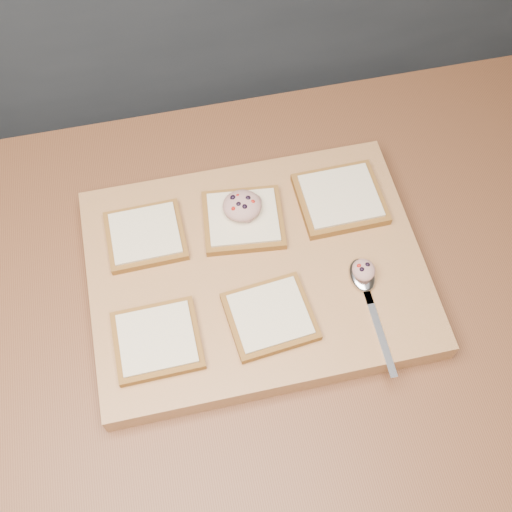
{
  "coord_description": "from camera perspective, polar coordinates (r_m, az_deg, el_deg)",
  "views": [
    {
      "loc": [
        -0.14,
        -0.42,
        1.8
      ],
      "look_at": [
        -0.04,
        0.03,
        0.97
      ],
      "focal_mm": 45.0,
      "sensor_mm": 36.0,
      "label": 1
    }
  ],
  "objects": [
    {
      "name": "ground",
      "position": [
        1.85,
        1.42,
        -15.46
      ],
      "size": [
        4.0,
        4.0,
        0.0
      ],
      "primitive_type": "plane",
      "color": "#515459",
      "rests_on": "ground"
    },
    {
      "name": "island_counter",
      "position": [
        1.41,
        1.83,
        -11.07
      ],
      "size": [
        2.0,
        0.8,
        0.9
      ],
      "color": "slate",
      "rests_on": "ground"
    },
    {
      "name": "cutting_board",
      "position": [
        0.99,
        -0.0,
        -1.42
      ],
      "size": [
        0.51,
        0.38,
        0.04
      ],
      "primitive_type": "cube",
      "color": "tan",
      "rests_on": "island_counter"
    },
    {
      "name": "bread_far_left",
      "position": [
        1.0,
        -9.79,
        1.82
      ],
      "size": [
        0.12,
        0.11,
        0.02
      ],
      "color": "brown",
      "rests_on": "cutting_board"
    },
    {
      "name": "bread_far_center",
      "position": [
        1.0,
        -1.14,
        3.27
      ],
      "size": [
        0.13,
        0.13,
        0.02
      ],
      "color": "brown",
      "rests_on": "cutting_board"
    },
    {
      "name": "bread_far_right",
      "position": [
        1.03,
        7.49,
        5.1
      ],
      "size": [
        0.13,
        0.12,
        0.02
      ],
      "color": "brown",
      "rests_on": "cutting_board"
    },
    {
      "name": "bread_near_left",
      "position": [
        0.92,
        -8.78,
        -7.4
      ],
      "size": [
        0.12,
        0.11,
        0.02
      ],
      "color": "brown",
      "rests_on": "cutting_board"
    },
    {
      "name": "bread_near_center",
      "position": [
        0.93,
        1.26,
        -5.37
      ],
      "size": [
        0.13,
        0.12,
        0.02
      ],
      "color": "brown",
      "rests_on": "cutting_board"
    },
    {
      "name": "tuna_salad_dollop",
      "position": [
        0.99,
        -1.25,
        4.51
      ],
      "size": [
        0.06,
        0.06,
        0.03
      ],
      "color": "tan",
      "rests_on": "bread_far_center"
    },
    {
      "name": "spoon",
      "position": [
        0.97,
        9.63,
        -2.41
      ],
      "size": [
        0.04,
        0.19,
        0.01
      ],
      "color": "silver",
      "rests_on": "cutting_board"
    },
    {
      "name": "spoon_salad",
      "position": [
        0.96,
        9.55,
        -1.22
      ],
      "size": [
        0.03,
        0.04,
        0.02
      ],
      "color": "tan",
      "rests_on": "spoon"
    }
  ]
}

